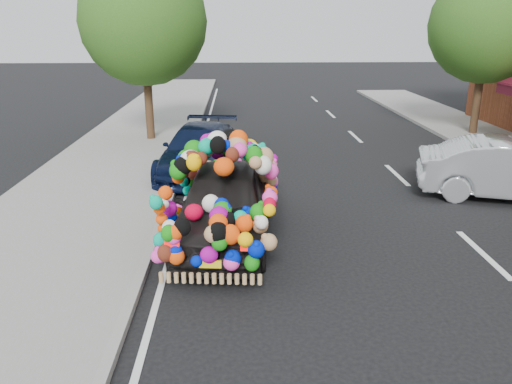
# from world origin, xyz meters

# --- Properties ---
(ground) EXTENTS (100.00, 100.00, 0.00)m
(ground) POSITION_xyz_m (0.00, 0.00, 0.00)
(ground) COLOR black
(ground) RESTS_ON ground
(sidewalk) EXTENTS (4.00, 60.00, 0.12)m
(sidewalk) POSITION_xyz_m (-4.30, 0.00, 0.06)
(sidewalk) COLOR gray
(sidewalk) RESTS_ON ground
(kerb) EXTENTS (0.15, 60.00, 0.13)m
(kerb) POSITION_xyz_m (-2.35, 0.00, 0.07)
(kerb) COLOR gray
(kerb) RESTS_ON ground
(lane_markings) EXTENTS (6.00, 50.00, 0.01)m
(lane_markings) POSITION_xyz_m (3.60, 0.00, 0.01)
(lane_markings) COLOR silver
(lane_markings) RESTS_ON ground
(tree_near_sidewalk) EXTENTS (4.20, 4.20, 6.13)m
(tree_near_sidewalk) POSITION_xyz_m (-3.80, 9.50, 4.02)
(tree_near_sidewalk) COLOR #332114
(tree_near_sidewalk) RESTS_ON ground
(tree_far_b) EXTENTS (4.00, 4.00, 5.90)m
(tree_far_b) POSITION_xyz_m (8.00, 10.00, 3.89)
(tree_far_b) COLOR #332114
(tree_far_b) RESTS_ON ground
(plush_art_car) EXTENTS (2.39, 4.50, 2.06)m
(plush_art_car) POSITION_xyz_m (-1.03, 0.93, 1.05)
(plush_art_car) COLOR black
(plush_art_car) RESTS_ON ground
(navy_sedan) EXTENTS (2.37, 4.64, 1.29)m
(navy_sedan) POSITION_xyz_m (-1.80, 5.47, 0.64)
(navy_sedan) COLOR black
(navy_sedan) RESTS_ON ground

